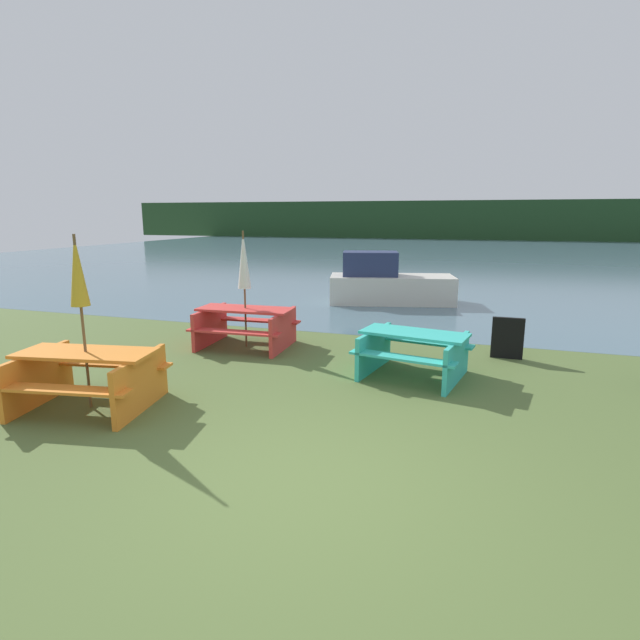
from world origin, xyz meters
The scene contains 10 objects.
ground_plane centered at (0.00, 0.00, 0.00)m, with size 60.00×60.00×0.00m, color #516633.
water centered at (0.00, 31.11, 0.00)m, with size 60.00×50.00×0.00m.
far_treeline centered at (0.00, 51.11, 2.00)m, with size 80.00×1.60×4.00m.
picnic_table_orange centered at (-3.47, 1.00, 0.47)m, with size 1.98×1.66×0.78m.
picnic_table_teal centered at (0.49, 3.67, 0.45)m, with size 1.86×1.65×0.73m.
picnic_table_red centered at (-2.88, 4.52, 0.47)m, with size 1.89×1.46×0.77m.
umbrella_gold centered at (-3.47, 1.00, 1.82)m, with size 0.24×0.24×2.31m.
umbrella_white centered at (-2.88, 4.52, 1.68)m, with size 0.25×0.25×2.25m.
boat centered at (-1.18, 10.36, 0.56)m, with size 3.80×2.23×1.50m.
signboard centered at (1.96, 5.24, 0.38)m, with size 0.55×0.08×0.75m.
Camera 1 is at (1.45, -4.08, 2.55)m, focal length 28.00 mm.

